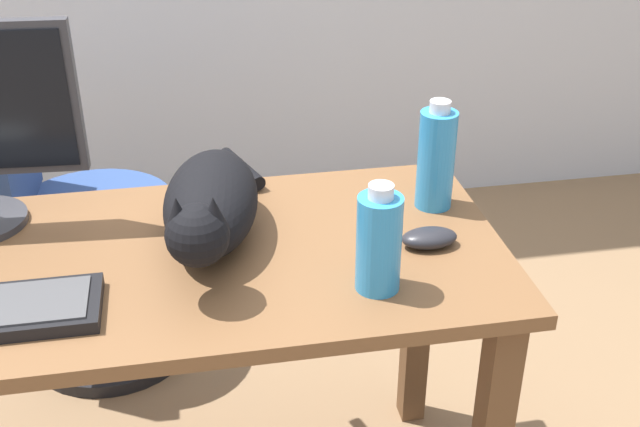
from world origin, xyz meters
name	(u,v)px	position (x,y,z in m)	size (l,w,h in m)	color
desk	(153,310)	(0.00, 0.00, 0.60)	(1.37, 0.61, 0.72)	brown
office_chair	(79,240)	(-0.23, 0.70, 0.37)	(0.48, 0.48, 0.89)	black
cat	(210,204)	(0.13, 0.05, 0.80)	(0.24, 0.61, 0.20)	black
computer_mouse	(429,238)	(0.54, -0.05, 0.74)	(0.11, 0.06, 0.04)	#232328
water_bottle	(436,158)	(0.59, 0.11, 0.83)	(0.08, 0.08, 0.23)	#2D8CD1
spray_bottle	(379,242)	(0.40, -0.17, 0.81)	(0.08, 0.08, 0.20)	#2D8CD1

